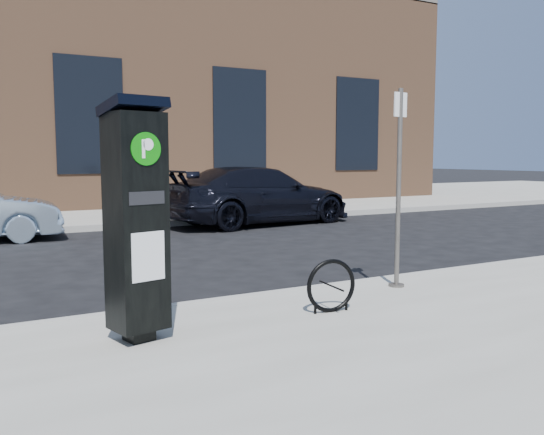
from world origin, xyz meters
TOP-DOWN VIEW (x-y plane):
  - ground at (0.00, 0.00)m, footprint 120.00×120.00m
  - sidewalk_far at (0.00, 14.00)m, footprint 60.00×12.00m
  - curb_near at (0.00, -0.02)m, footprint 60.00×0.12m
  - curb_far at (0.00, 8.02)m, footprint 60.00×0.12m
  - building at (-0.00, 17.00)m, footprint 28.00×10.05m
  - parking_kiosk at (-2.31, -1.04)m, footprint 0.57×0.53m
  - sign_pole at (1.11, -0.51)m, footprint 0.22×0.20m
  - bike_rack at (-0.29, -1.10)m, footprint 0.57×0.10m
  - car_dark at (3.32, 7.40)m, footprint 5.42×2.74m

SIDE VIEW (x-z plane):
  - ground at x=0.00m, z-range 0.00..0.00m
  - sidewalk_far at x=0.00m, z-range 0.00..0.15m
  - curb_near at x=0.00m, z-range -0.01..0.15m
  - curb_far at x=0.00m, z-range -0.01..0.15m
  - bike_rack at x=-0.29m, z-range 0.14..0.71m
  - car_dark at x=3.32m, z-range 0.00..1.51m
  - parking_kiosk at x=-2.31m, z-range 0.18..2.30m
  - sign_pole at x=1.11m, z-range 0.14..2.58m
  - building at x=0.00m, z-range 0.02..8.27m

